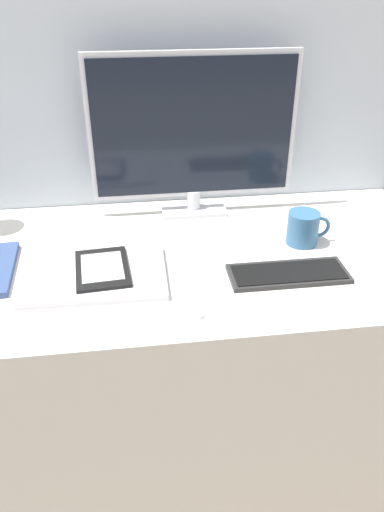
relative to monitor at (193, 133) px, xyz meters
The scene contains 9 objects.
ground_plane 1.09m from the monitor, 101.57° to the right, with size 10.00×10.00×0.00m, color gray.
wall_back 0.26m from the monitor, 130.36° to the left, with size 3.60×0.05×2.40m.
desk 0.67m from the monitor, 110.01° to the right, with size 1.50×0.69×0.74m.
monitor is the anchor object (origin of this frame).
keyboard 0.49m from the monitor, 65.31° to the right, with size 0.29×0.11×0.01m.
laptop 0.50m from the monitor, 130.10° to the right, with size 0.34×0.24×0.02m.
ereader 0.48m from the monitor, 128.55° to the right, with size 0.14×0.19×0.01m.
coffee_mug 0.41m from the monitor, 41.60° to the right, with size 0.12×0.08×0.09m.
pen 0.53m from the monitor, 97.58° to the right, with size 0.03×0.14×0.01m.
Camera 1 is at (-0.09, -0.91, 1.41)m, focal length 35.00 mm.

